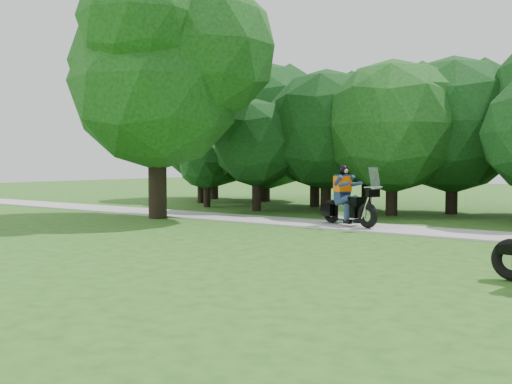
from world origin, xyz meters
The scene contains 5 objects.
ground centered at (0.00, 0.00, 0.00)m, with size 100.00×100.00×0.00m, color #275317.
walkway centered at (0.00, 8.00, 0.03)m, with size 60.00×2.20×0.06m, color #ACACA6.
tree_line centered at (0.10, 14.69, 3.71)m, with size 39.77×11.27×7.83m.
big_tree_west centered at (-10.54, 6.85, 5.76)m, with size 8.64×6.56×9.96m.
touring_motorcycle centered at (-3.45, 7.96, 0.77)m, with size 2.44×1.50×1.95m.
Camera 1 is at (4.77, -8.79, 2.10)m, focal length 40.00 mm.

